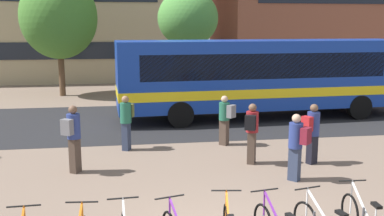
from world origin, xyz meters
name	(u,v)px	position (x,y,z in m)	size (l,w,h in m)	color
bus_lane_asphalt	(162,120)	(0.00, 10.69, 0.00)	(80.00, 7.20, 0.01)	#232326
city_bus	(265,75)	(4.29, 10.69, 1.78)	(12.14, 3.24, 3.20)	#14389E
commuter_grey_pack_0	(225,117)	(1.69, 6.65, 0.92)	(0.58, 0.59, 1.60)	#47382D
commuter_red_pack_1	(312,130)	(3.61, 4.38, 0.96)	(0.60, 0.51, 1.68)	black
commuter_black_pack_2	(252,129)	(1.97, 4.61, 0.98)	(0.52, 0.60, 1.69)	#47382D
commuter_grey_pack_3	(73,134)	(-2.79, 4.56, 1.03)	(0.53, 0.61, 1.78)	#47382D
commuter_olive_pack_4	(126,119)	(-1.43, 6.55, 0.98)	(0.50, 0.60, 1.70)	#2D3851
commuter_maroon_pack_6	(297,143)	(2.68, 3.15, 0.97)	(0.58, 0.59, 1.68)	#2D3851
street_tree_0	(59,17)	(-4.87, 17.93, 4.23)	(4.06, 4.06, 6.47)	brown
street_tree_1	(188,19)	(1.95, 17.08, 4.15)	(3.25, 3.25, 5.70)	brown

